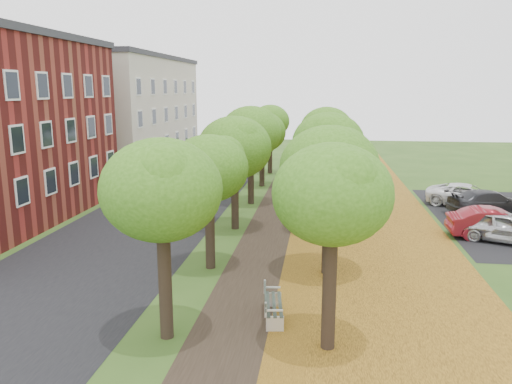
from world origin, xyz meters
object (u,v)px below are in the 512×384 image
(car_red, at_px, (496,224))
(car_grey, at_px, (490,203))
(car_white, at_px, (467,195))
(bench, at_px, (272,304))
(car_silver, at_px, (504,227))

(car_red, bearing_deg, car_grey, -13.11)
(car_red, height_order, car_white, car_red)
(bench, bearing_deg, car_white, -38.96)
(bench, height_order, car_grey, car_grey)
(car_grey, xyz_separation_m, car_white, (-0.70, 2.15, -0.03))
(bench, distance_m, car_grey, 19.15)
(bench, xyz_separation_m, car_red, (10.18, 10.31, 0.27))
(car_silver, relative_size, car_red, 0.98)
(car_red, xyz_separation_m, car_white, (0.57, 7.18, -0.06))
(bench, distance_m, car_silver, 14.24)
(car_silver, bearing_deg, car_white, 21.93)
(bench, relative_size, car_white, 0.41)
(car_silver, distance_m, car_red, 0.62)
(car_silver, xyz_separation_m, car_red, (-0.21, 0.59, -0.01))
(car_red, relative_size, car_grey, 0.92)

